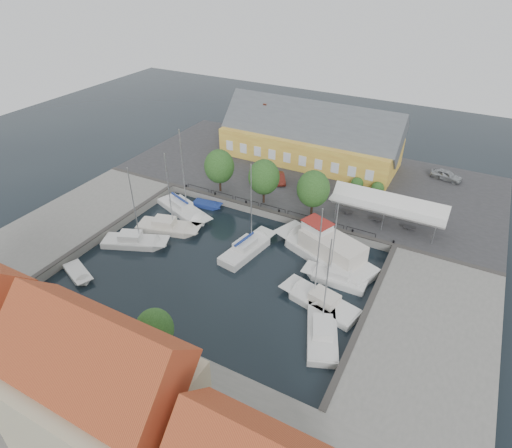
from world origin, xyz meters
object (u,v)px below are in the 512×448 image
Objects in this scene: east_boat_a at (336,279)px; west_boat_a at (183,210)px; launch_sw at (78,274)px; launch_nw at (207,205)px; warehouse at (307,139)px; trawler at (327,251)px; center_sailboat at (247,250)px; west_boat_b at (168,228)px; car_silver at (447,175)px; east_boat_c at (322,332)px; west_boat_c at (134,243)px; car_red at (280,178)px; east_boat_b at (321,303)px; tent_canopy at (388,205)px.

east_boat_a is 0.81× the size of west_boat_a.
launch_sw is at bearing -98.00° from west_boat_a.
warehouse is at bearing 70.76° from launch_nw.
center_sailboat is at bearing -159.51° from trawler.
car_silver is at bearing 44.93° from west_boat_b.
east_boat_c is 0.99× the size of west_boat_c.
east_boat_c reaches higher than trawler.
car_silver is at bearing -3.02° from car_red.
east_boat_b is 1.06× the size of west_boat_c.
center_sailboat is at bearing -110.58° from car_red.
tent_canopy is 24.31m from launch_nw.
launch_nw is at bearing 81.76° from west_boat_b.
car_red is 29.15m from east_boat_c.
east_boat_b is at bearing -21.49° from center_sailboat.
launch_sw is (-14.48, -12.47, -0.27)m from center_sailboat.
east_boat_c is 0.86× the size of west_boat_a.
launch_sw is (-3.14, -11.87, -0.17)m from west_boat_b.
warehouse is 24.33m from west_boat_a.
center_sailboat reaches higher than tent_canopy.
east_boat_b reaches higher than warehouse.
center_sailboat reaches higher than trawler.
west_boat_c is (-12.93, -5.09, -0.10)m from center_sailboat.
launch_nw is at bearing 139.63° from car_silver.
east_boat_a is 2.37× the size of launch_nw.
west_boat_b reaches higher than tent_canopy.
launch_sw is at bearing -162.19° from east_boat_b.
center_sailboat is 2.35× the size of launch_sw.
east_boat_a is 0.88× the size of east_boat_b.
east_boat_c is at bearing -25.64° from west_boat_a.
center_sailboat is at bearing 179.82° from east_boat_a.
car_red is 15.31m from west_boat_a.
car_silver is at bearing 72.81° from tent_canopy.
tent_canopy reaches higher than launch_nw.
east_boat_b is 22.58m from west_boat_b.
car_silver is 37.27m from east_boat_c.
car_silver is 1.05× the size of launch_nw.
warehouse is 34.04m from east_boat_b.
center_sailboat is (-13.12, -12.40, -3.32)m from tent_canopy.
west_boat_a is at bearing 162.18° from center_sailboat.
west_boat_a reaches higher than warehouse.
center_sailboat is 14.69m from east_boat_c.
trawler is at bearing 108.13° from east_boat_c.
launch_nw is at bearing 146.45° from center_sailboat.
west_boat_a is at bearing 141.26° from car_silver.
launch_nw is (-21.20, 11.11, -0.17)m from east_boat_b.
center_sailboat reaches higher than car_red.
west_boat_b is (-7.79, -17.08, -1.36)m from car_red.
east_boat_b reaches higher than launch_sw.
west_boat_b is at bearing -169.11° from trawler.
launch_nw is at bearing 169.46° from trawler.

